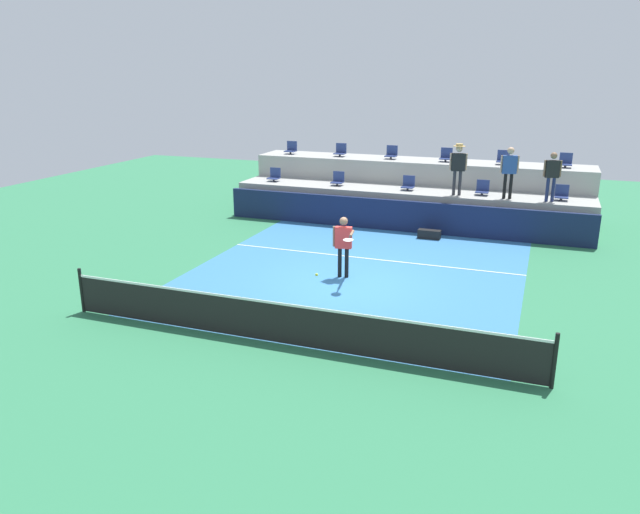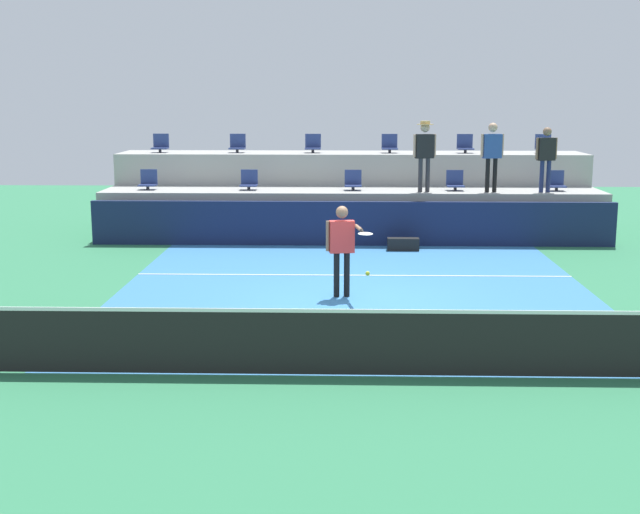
{
  "view_description": "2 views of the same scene",
  "coord_description": "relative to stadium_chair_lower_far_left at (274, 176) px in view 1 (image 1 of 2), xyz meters",
  "views": [
    {
      "loc": [
        4.71,
        -14.62,
        5.48
      ],
      "look_at": [
        -0.03,
        -1.89,
        1.29
      ],
      "focal_mm": 34.26,
      "sensor_mm": 36.0,
      "label": 1
    },
    {
      "loc": [
        -0.22,
        -14.75,
        3.67
      ],
      "look_at": [
        -0.6,
        -0.97,
        1.03
      ],
      "focal_mm": 47.41,
      "sensor_mm": 36.0,
      "label": 2
    }
  ],
  "objects": [
    {
      "name": "stadium_chair_lower_center",
      "position": [
        5.37,
        0.0,
        0.0
      ],
      "size": [
        0.44,
        0.4,
        0.52
      ],
      "color": "#2D2D33",
      "rests_on": "seating_tier_lower"
    },
    {
      "name": "stadium_chair_upper_left",
      "position": [
        2.14,
        1.8,
        0.85
      ],
      "size": [
        0.44,
        0.4,
        0.52
      ],
      "color": "#2D2D33",
      "rests_on": "seating_tier_upper"
    },
    {
      "name": "equipment_bag",
      "position": [
        6.57,
        -1.89,
        -1.31
      ],
      "size": [
        0.76,
        0.28,
        0.3
      ],
      "primitive_type": "cube",
      "color": "black",
      "rests_on": "ground_plane"
    },
    {
      "name": "stadium_chair_lower_left",
      "position": [
        2.65,
        0.0,
        0.0
      ],
      "size": [
        0.44,
        0.4,
        0.52
      ],
      "color": "#2D2D33",
      "rests_on": "seating_tier_lower"
    },
    {
      "name": "stadium_chair_upper_right",
      "position": [
        8.51,
        1.8,
        0.85
      ],
      "size": [
        0.44,
        0.4,
        0.52
      ],
      "color": "#2D2D33",
      "rests_on": "seating_tier_upper"
    },
    {
      "name": "ground_plane",
      "position": [
        5.34,
        -7.23,
        -1.46
      ],
      "size": [
        40.0,
        40.0,
        0.0
      ],
      "primitive_type": "plane",
      "color": "#2D754C"
    },
    {
      "name": "seating_tier_lower",
      "position": [
        5.34,
        0.07,
        -0.84
      ],
      "size": [
        13.0,
        1.8,
        1.25
      ],
      "primitive_type": "cube",
      "color": "#9E9E99",
      "rests_on": "ground_plane"
    },
    {
      "name": "stadium_chair_upper_mid_left",
      "position": [
        4.26,
        1.8,
        0.85
      ],
      "size": [
        0.44,
        0.4,
        0.52
      ],
      "color": "#2D2D33",
      "rests_on": "seating_tier_upper"
    },
    {
      "name": "spectator_leaning_on_rail",
      "position": [
        8.88,
        -0.38,
        0.85
      ],
      "size": [
        0.61,
        0.28,
        1.75
      ],
      "color": "black",
      "rests_on": "seating_tier_lower"
    },
    {
      "name": "court_service_line",
      "position": [
        5.34,
        -4.83,
        -1.46
      ],
      "size": [
        9.0,
        0.06,
        0.0
      ],
      "primitive_type": "cube",
      "color": "white",
      "rests_on": "ground_plane"
    },
    {
      "name": "tennis_player",
      "position": [
        5.11,
        -6.75,
        -0.43
      ],
      "size": [
        0.86,
        1.16,
        1.7
      ],
      "color": "black",
      "rests_on": "ground_plane"
    },
    {
      "name": "tennis_net",
      "position": [
        5.34,
        -11.23,
        -0.97
      ],
      "size": [
        10.48,
        0.08,
        1.07
      ],
      "color": "black",
      "rests_on": "ground_plane"
    },
    {
      "name": "seating_tier_upper",
      "position": [
        5.34,
        1.87,
        -0.41
      ],
      "size": [
        13.0,
        1.8,
        2.1
      ],
      "primitive_type": "cube",
      "color": "#9E9E99",
      "rests_on": "ground_plane"
    },
    {
      "name": "stadium_chair_lower_right",
      "position": [
        8.02,
        0.0,
        0.0
      ],
      "size": [
        0.44,
        0.4,
        0.52
      ],
      "color": "#2D2D33",
      "rests_on": "seating_tier_lower"
    },
    {
      "name": "stadium_chair_lower_far_right",
      "position": [
        10.63,
        0.0,
        0.0
      ],
      "size": [
        0.44,
        0.4,
        0.52
      ],
      "color": "#2D2D33",
      "rests_on": "seating_tier_lower"
    },
    {
      "name": "spectator_with_hat",
      "position": [
        7.18,
        -0.38,
        0.9
      ],
      "size": [
        0.6,
        0.51,
        1.8
      ],
      "color": "#2D2D33",
      "rests_on": "seating_tier_lower"
    },
    {
      "name": "tennis_ball",
      "position": [
        5.49,
        -9.8,
        -0.37
      ],
      "size": [
        0.07,
        0.07,
        0.07
      ],
      "color": "#CCE033"
    },
    {
      "name": "stadium_chair_lower_far_left",
      "position": [
        0.0,
        0.0,
        0.0
      ],
      "size": [
        0.44,
        0.4,
        0.52
      ],
      "color": "#2D2D33",
      "rests_on": "seating_tier_lower"
    },
    {
      "name": "sponsor_backboard",
      "position": [
        5.34,
        -1.23,
        -0.91
      ],
      "size": [
        13.0,
        0.16,
        1.1
      ],
      "primitive_type": "cube",
      "color": "#141E42",
      "rests_on": "ground_plane"
    },
    {
      "name": "stadium_chair_upper_far_right",
      "position": [
        10.68,
        1.8,
        0.85
      ],
      "size": [
        0.44,
        0.4,
        0.52
      ],
      "color": "#2D2D33",
      "rests_on": "seating_tier_upper"
    },
    {
      "name": "stadium_chair_upper_mid_right",
      "position": [
        6.41,
        1.8,
        0.85
      ],
      "size": [
        0.44,
        0.4,
        0.52
      ],
      "color": "#2D2D33",
      "rests_on": "seating_tier_upper"
    },
    {
      "name": "court_inner_paint",
      "position": [
        5.34,
        -6.23,
        -1.46
      ],
      "size": [
        9.0,
        10.0,
        0.01
      ],
      "primitive_type": "cube",
      "color": "teal",
      "rests_on": "ground_plane"
    },
    {
      "name": "spectator_in_white",
      "position": [
        10.25,
        -0.38,
        0.77
      ],
      "size": [
        0.58,
        0.27,
        1.64
      ],
      "color": "navy",
      "rests_on": "seating_tier_lower"
    },
    {
      "name": "stadium_chair_upper_far_left",
      "position": [
        -0.03,
        1.8,
        0.85
      ],
      "size": [
        0.44,
        0.4,
        0.52
      ],
      "color": "#2D2D33",
      "rests_on": "seating_tier_upper"
    }
  ]
}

